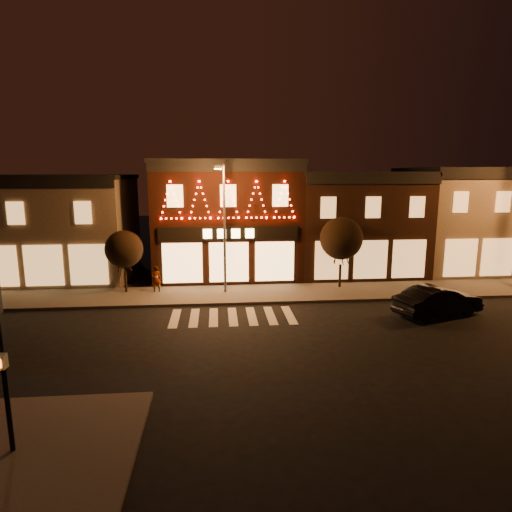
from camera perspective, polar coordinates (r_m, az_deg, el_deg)
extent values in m
plane|color=black|center=(19.33, -2.61, -11.76)|extent=(120.00, 120.00, 0.00)
cube|color=#47423D|center=(26.99, 0.86, -4.95)|extent=(44.00, 4.00, 0.15)
cube|color=brown|center=(34.32, -26.11, 3.18)|extent=(12.00, 8.00, 7.00)
cube|color=black|center=(34.10, -26.62, 9.27)|extent=(12.20, 8.20, 0.30)
cube|color=black|center=(30.36, -29.32, 8.21)|extent=(12.00, 0.25, 0.50)
cube|color=black|center=(32.02, -3.83, 4.69)|extent=(10.00, 8.00, 8.00)
cube|color=black|center=(31.84, -3.93, 12.14)|extent=(10.20, 8.20, 0.30)
cube|color=black|center=(27.78, -3.72, 11.50)|extent=(10.00, 0.25, 0.50)
cube|color=black|center=(28.00, -3.61, 2.98)|extent=(9.00, 0.15, 0.90)
cube|color=#FFD87F|center=(27.90, -3.60, 2.95)|extent=(3.40, 0.08, 0.60)
cube|color=#361D13|center=(33.65, 12.61, 4.07)|extent=(9.00, 8.00, 7.20)
cube|color=black|center=(33.44, 12.88, 10.46)|extent=(9.20, 8.20, 0.30)
cube|color=black|center=(29.61, 15.28, 9.56)|extent=(9.00, 0.25, 0.50)
cube|color=brown|center=(37.38, 25.91, 4.13)|extent=(9.00, 8.00, 7.50)
cube|color=black|center=(37.20, 26.41, 10.10)|extent=(9.20, 8.20, 0.30)
cube|color=black|center=(33.80, 29.95, 9.14)|extent=(9.00, 0.25, 0.50)
cylinder|color=black|center=(13.17, -30.28, -11.91)|extent=(0.13, 0.13, 5.03)
cylinder|color=#59595E|center=(26.42, -4.15, 3.43)|extent=(0.15, 0.15, 7.74)
cylinder|color=#59595E|center=(25.44, -4.62, 11.66)|extent=(0.43, 1.53, 0.10)
cube|color=#59595E|center=(24.69, -5.00, 11.56)|extent=(0.53, 0.37, 0.17)
cube|color=orange|center=(24.68, -5.00, 11.32)|extent=(0.40, 0.27, 0.05)
cylinder|color=black|center=(28.14, -16.69, -3.28)|extent=(0.14, 0.14, 1.26)
sphere|color=black|center=(27.72, -16.92, 0.86)|extent=(2.30, 2.30, 2.30)
cylinder|color=black|center=(28.61, 10.95, -2.55)|extent=(0.16, 0.16, 1.48)
sphere|color=black|center=(28.15, 11.13, 2.28)|extent=(2.71, 2.71, 2.71)
imported|color=black|center=(24.91, 22.75, -5.46)|extent=(5.09, 3.05, 1.58)
imported|color=gray|center=(27.64, -12.96, -2.93)|extent=(0.68, 0.53, 1.64)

